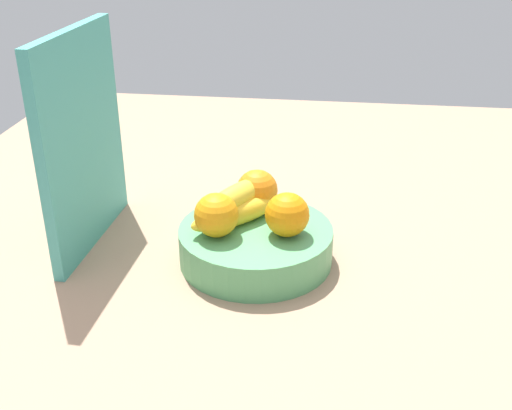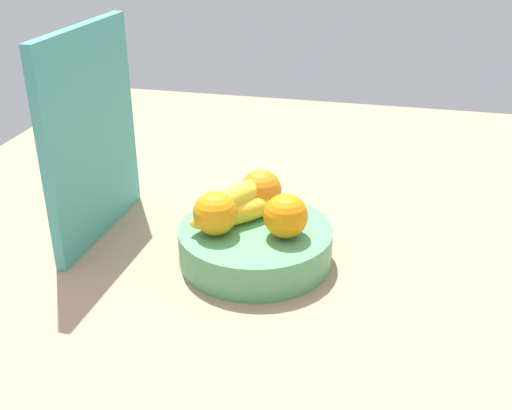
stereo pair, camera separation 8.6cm
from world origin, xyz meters
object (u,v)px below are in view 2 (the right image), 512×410
(orange_front_right, at_px, (261,190))
(orange_center, at_px, (215,213))
(cutting_board, at_px, (91,136))
(orange_front_left, at_px, (286,216))
(banana_bunch, at_px, (239,204))
(fruit_bowl, at_px, (256,243))

(orange_front_right, bearing_deg, orange_center, 152.75)
(cutting_board, bearing_deg, orange_front_left, -95.93)
(orange_front_left, relative_size, cutting_board, 0.19)
(banana_bunch, bearing_deg, fruit_bowl, -115.85)
(fruit_bowl, xyz_separation_m, banana_bunch, (0.02, 0.03, 0.06))
(banana_bunch, bearing_deg, cutting_board, 86.54)
(orange_front_right, relative_size, banana_bunch, 0.40)
(orange_front_right, height_order, banana_bunch, orange_front_right)
(orange_front_left, bearing_deg, banana_bunch, 68.56)
(orange_front_right, distance_m, orange_center, 0.11)
(orange_center, bearing_deg, cutting_board, 74.47)
(orange_center, distance_m, cutting_board, 0.26)
(fruit_bowl, height_order, cutting_board, cutting_board)
(orange_front_left, distance_m, orange_center, 0.11)
(fruit_bowl, xyz_separation_m, orange_center, (-0.03, 0.06, 0.06))
(fruit_bowl, xyz_separation_m, orange_front_left, (-0.02, -0.05, 0.06))
(orange_center, bearing_deg, orange_front_right, -27.25)
(orange_front_left, bearing_deg, fruit_bowl, 71.54)
(banana_bunch, bearing_deg, orange_front_right, -27.38)
(orange_front_left, xyz_separation_m, cutting_board, (0.05, 0.34, 0.09))
(banana_bunch, distance_m, cutting_board, 0.27)
(orange_center, relative_size, banana_bunch, 0.40)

